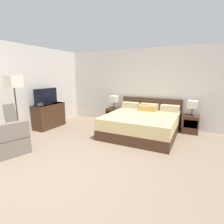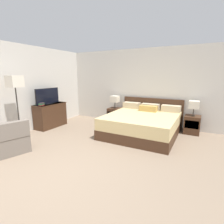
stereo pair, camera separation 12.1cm
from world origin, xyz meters
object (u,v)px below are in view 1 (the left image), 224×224
(nightstand_right, at_px, (191,124))
(table_lamp_right, at_px, (193,105))
(bed, at_px, (142,123))
(floor_lamp, at_px, (14,86))
(nightstand_left, at_px, (114,115))
(book_red_cover, at_px, (39,105))
(armchair_by_window, at_px, (10,141))
(table_lamp_left, at_px, (114,99))
(book_blue_cover, at_px, (39,104))
(dresser, at_px, (49,115))
(tv, at_px, (46,97))
(book_small_top, at_px, (39,103))

(nightstand_right, xyz_separation_m, table_lamp_right, (0.00, 0.00, 0.60))
(bed, relative_size, floor_lamp, 1.23)
(nightstand_left, distance_m, book_red_cover, 2.58)
(nightstand_left, bearing_deg, floor_lamp, -117.59)
(armchair_by_window, bearing_deg, book_red_cover, 115.89)
(table_lamp_left, height_order, book_blue_cover, table_lamp_left)
(table_lamp_left, xyz_separation_m, book_red_cover, (-1.66, -1.90, -0.07))
(book_red_cover, bearing_deg, table_lamp_left, 48.95)
(nightstand_right, relative_size, table_lamp_left, 1.21)
(nightstand_left, height_order, book_blue_cover, book_blue_cover)
(nightstand_left, bearing_deg, dresser, -137.88)
(bed, height_order, book_blue_cover, bed)
(table_lamp_left, height_order, dresser, table_lamp_left)
(tv, bearing_deg, bed, 15.43)
(table_lamp_left, bearing_deg, armchair_by_window, -105.38)
(nightstand_left, height_order, armchair_by_window, armchair_by_window)
(book_red_cover, bearing_deg, nightstand_right, 23.97)
(book_blue_cover, distance_m, floor_lamp, 1.10)
(tv, xyz_separation_m, book_blue_cover, (-0.00, -0.32, -0.21))
(table_lamp_right, relative_size, armchair_by_window, 0.52)
(nightstand_left, xyz_separation_m, table_lamp_left, (0.00, 0.00, 0.60))
(bed, xyz_separation_m, table_lamp_right, (1.31, 0.76, 0.55))
(nightstand_left, xyz_separation_m, armchair_by_window, (-0.93, -3.39, 0.01))
(dresser, distance_m, floor_lamp, 1.67)
(armchair_by_window, bearing_deg, book_small_top, 116.26)
(book_red_cover, relative_size, floor_lamp, 0.11)
(nightstand_left, bearing_deg, nightstand_right, 0.00)
(nightstand_right, xyz_separation_m, dresser, (-4.30, -1.51, 0.14))
(nightstand_right, bearing_deg, dresser, -160.58)
(book_small_top, bearing_deg, nightstand_right, 23.91)
(nightstand_left, xyz_separation_m, book_small_top, (-1.67, -1.90, 0.60))
(table_lamp_left, relative_size, table_lamp_right, 1.00)
(book_blue_cover, bearing_deg, armchair_by_window, -63.60)
(bed, height_order, nightstand_left, bed)
(dresser, distance_m, book_small_top, 0.61)
(table_lamp_right, height_order, tv, tv)
(bed, height_order, tv, tv)
(nightstand_left, distance_m, table_lamp_right, 2.69)
(table_lamp_right, bearing_deg, table_lamp_left, 180.00)
(book_red_cover, bearing_deg, book_small_top, 180.00)
(table_lamp_left, bearing_deg, floor_lamp, -117.57)
(nightstand_right, bearing_deg, nightstand_left, 180.00)
(table_lamp_right, xyz_separation_m, tv, (-4.29, -1.59, 0.17))
(nightstand_left, height_order, floor_lamp, floor_lamp)
(nightstand_right, distance_m, dresser, 4.56)
(dresser, height_order, book_small_top, book_small_top)
(table_lamp_left, relative_size, floor_lamp, 0.26)
(book_blue_cover, bearing_deg, table_lamp_right, 23.90)
(table_lamp_left, bearing_deg, book_red_cover, -131.05)
(table_lamp_right, distance_m, tv, 4.58)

